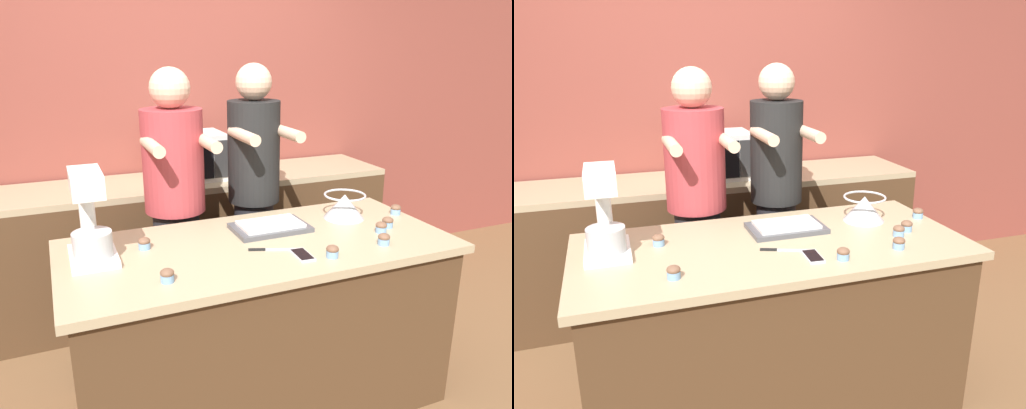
{
  "view_description": "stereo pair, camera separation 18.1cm",
  "coord_description": "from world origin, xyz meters",
  "views": [
    {
      "loc": [
        -0.88,
        -2.05,
        1.78
      ],
      "look_at": [
        0.0,
        0.04,
        1.07
      ],
      "focal_mm": 35.0,
      "sensor_mm": 36.0,
      "label": 1
    },
    {
      "loc": [
        -0.71,
        -2.11,
        1.78
      ],
      "look_at": [
        0.0,
        0.04,
        1.07
      ],
      "focal_mm": 35.0,
      "sensor_mm": 36.0,
      "label": 2
    }
  ],
  "objects": [
    {
      "name": "person_left",
      "position": [
        -0.25,
        0.63,
        0.89
      ],
      "size": [
        0.35,
        0.51,
        1.69
      ],
      "color": "#232328",
      "rests_on": "ground_plane"
    },
    {
      "name": "knife",
      "position": [
        0.0,
        -0.1,
        0.89
      ],
      "size": [
        0.21,
        0.09,
        0.01
      ],
      "color": "#BCBCC1",
      "rests_on": "island_counter"
    },
    {
      "name": "person_right",
      "position": [
        0.23,
        0.63,
        0.91
      ],
      "size": [
        0.33,
        0.49,
        1.7
      ],
      "color": "#232328",
      "rests_on": "ground_plane"
    },
    {
      "name": "cupcake_2",
      "position": [
        0.53,
        -0.25,
        0.92
      ],
      "size": [
        0.06,
        0.06,
        0.06
      ],
      "color": "#759EC6",
      "rests_on": "island_counter"
    },
    {
      "name": "cupcake_4",
      "position": [
        -0.52,
        0.14,
        0.92
      ],
      "size": [
        0.06,
        0.06,
        0.06
      ],
      "color": "#759EC6",
      "rests_on": "island_counter"
    },
    {
      "name": "mixing_bowl",
      "position": [
        0.57,
        0.16,
        0.96
      ],
      "size": [
        0.23,
        0.23,
        0.14
      ],
      "color": "#BCBCC1",
      "rests_on": "island_counter"
    },
    {
      "name": "cell_phone",
      "position": [
        0.11,
        -0.22,
        0.89
      ],
      "size": [
        0.08,
        0.15,
        0.01
      ],
      "color": "silver",
      "rests_on": "island_counter"
    },
    {
      "name": "stand_mixer",
      "position": [
        -0.75,
        0.1,
        1.07
      ],
      "size": [
        0.2,
        0.3,
        0.4
      ],
      "color": "white",
      "rests_on": "island_counter"
    },
    {
      "name": "cupcake_5",
      "position": [
        -0.51,
        -0.24,
        0.92
      ],
      "size": [
        0.06,
        0.06,
        0.06
      ],
      "color": "#759EC6",
      "rests_on": "island_counter"
    },
    {
      "name": "island_counter",
      "position": [
        0.0,
        0.0,
        0.45
      ],
      "size": [
        1.87,
        0.85,
        0.89
      ],
      "color": "#4C331E",
      "rests_on": "ground_plane"
    },
    {
      "name": "back_wall",
      "position": [
        0.0,
        1.55,
        1.35
      ],
      "size": [
        10.0,
        0.06,
        2.7
      ],
      "color": "brown",
      "rests_on": "ground_plane"
    },
    {
      "name": "cupcake_6",
      "position": [
        0.7,
        -0.06,
        0.92
      ],
      "size": [
        0.06,
        0.06,
        0.06
      ],
      "color": "#759EC6",
      "rests_on": "island_counter"
    },
    {
      "name": "cupcake_1",
      "position": [
        0.62,
        -0.11,
        0.92
      ],
      "size": [
        0.06,
        0.06,
        0.06
      ],
      "color": "#759EC6",
      "rests_on": "island_counter"
    },
    {
      "name": "cupcake_0",
      "position": [
        0.87,
        0.1,
        0.92
      ],
      "size": [
        0.06,
        0.06,
        0.06
      ],
      "color": "#759EC6",
      "rests_on": "island_counter"
    },
    {
      "name": "cupcake_3",
      "position": [
        0.23,
        -0.29,
        0.92
      ],
      "size": [
        0.06,
        0.06,
        0.06
      ],
      "color": "#759EC6",
      "rests_on": "island_counter"
    },
    {
      "name": "baking_tray",
      "position": [
        0.12,
        0.14,
        0.91
      ],
      "size": [
        0.39,
        0.24,
        0.04
      ],
      "color": "#4C4C51",
      "rests_on": "island_counter"
    },
    {
      "name": "ground_plane",
      "position": [
        0.0,
        0.0,
        0.0
      ],
      "size": [
        16.0,
        16.0,
        0.0
      ],
      "primitive_type": "plane",
      "color": "brown"
    },
    {
      "name": "microwave_oven",
      "position": [
        -0.01,
        1.19,
        1.08
      ],
      "size": [
        0.46,
        0.36,
        0.31
      ],
      "color": "silver",
      "rests_on": "back_counter"
    },
    {
      "name": "back_counter",
      "position": [
        0.0,
        1.2,
        0.46
      ],
      "size": [
        2.8,
        0.6,
        0.92
      ],
      "color": "#4C331E",
      "rests_on": "ground_plane"
    }
  ]
}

